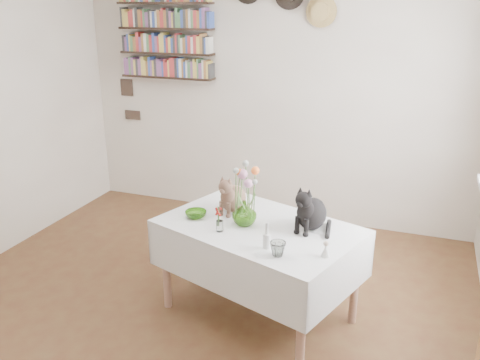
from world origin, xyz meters
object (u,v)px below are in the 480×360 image
at_px(dining_table, 259,248).
at_px(tabby_cat, 233,192).
at_px(black_cat, 312,206).
at_px(flower_vase, 244,213).
at_px(bookshelf_unit, 166,32).

height_order(dining_table, tabby_cat, tabby_cat).
relative_size(tabby_cat, black_cat, 0.91).
bearing_deg(dining_table, flower_vase, -167.49).
distance_m(tabby_cat, flower_vase, 0.27).
bearing_deg(dining_table, tabby_cat, 144.39).
distance_m(dining_table, flower_vase, 0.28).
bearing_deg(bookshelf_unit, black_cat, -40.47).
height_order(dining_table, black_cat, black_cat).
height_order(tabby_cat, bookshelf_unit, bookshelf_unit).
xyz_separation_m(dining_table, bookshelf_unit, (-1.56, 1.70, 1.31)).
height_order(black_cat, bookshelf_unit, bookshelf_unit).
distance_m(dining_table, black_cat, 0.49).
bearing_deg(tabby_cat, black_cat, 1.13).
distance_m(dining_table, bookshelf_unit, 2.65).
distance_m(dining_table, tabby_cat, 0.45).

